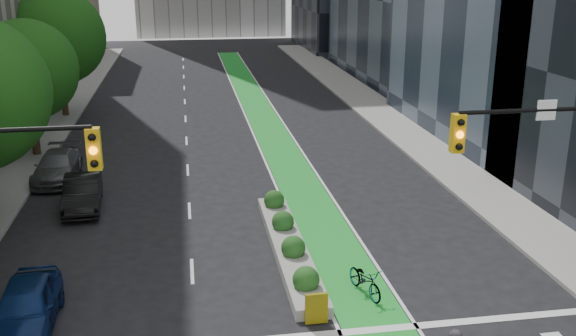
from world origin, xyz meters
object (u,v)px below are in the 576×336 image
object	(u,v)px
parked_car_left_near	(26,307)
parked_car_left_mid	(83,193)
bicycle	(365,280)
median_planter	(289,243)
parked_car_left_far	(57,166)

from	to	relation	value
parked_car_left_near	parked_car_left_mid	distance (m)	10.13
bicycle	parked_car_left_mid	size ratio (longest dim) A/B	0.44
bicycle	parked_car_left_mid	distance (m)	14.22
median_planter	parked_car_left_far	size ratio (longest dim) A/B	2.09
parked_car_left_far	bicycle	bearing A→B (deg)	-47.92
bicycle	parked_car_left_far	distance (m)	18.64
bicycle	parked_car_left_far	xyz separation A→B (m)	(-12.25, 14.05, 0.20)
parked_car_left_near	parked_car_left_far	distance (m)	14.58
median_planter	bicycle	bearing A→B (deg)	-61.14
parked_car_left_mid	bicycle	bearing A→B (deg)	-47.19
parked_car_left_near	median_planter	bearing A→B (deg)	23.20
parked_car_left_mid	parked_car_left_far	bearing A→B (deg)	108.64
median_planter	parked_car_left_far	distance (m)	14.63
parked_car_left_far	median_planter	bearing A→B (deg)	-44.49
median_planter	parked_car_left_far	bearing A→B (deg)	134.51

